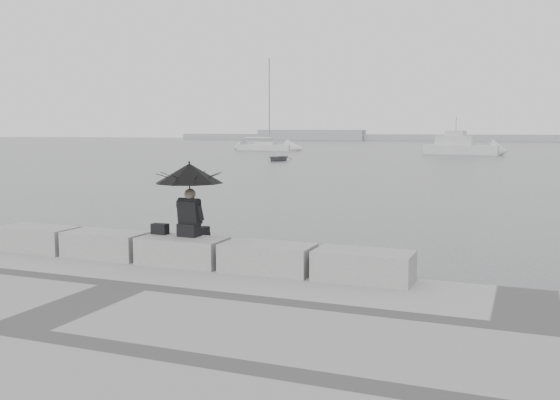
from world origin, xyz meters
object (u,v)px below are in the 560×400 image
at_px(motor_cruiser, 463,147).
at_px(dinghy, 278,158).
at_px(seated_person, 189,181).
at_px(sailboat_left, 266,147).

bearing_deg(motor_cruiser, dinghy, -114.26).
relative_size(seated_person, sailboat_left, 0.11).
height_order(sailboat_left, dinghy, sailboat_left).
bearing_deg(sailboat_left, dinghy, -60.43).
distance_m(seated_person, dinghy, 47.69).
relative_size(sailboat_left, dinghy, 4.00).
height_order(seated_person, motor_cruiser, motor_cruiser).
relative_size(seated_person, dinghy, 0.43).
relative_size(sailboat_left, motor_cruiser, 1.43).
relative_size(motor_cruiser, dinghy, 2.79).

